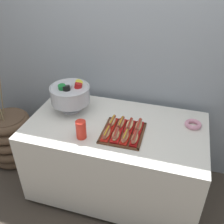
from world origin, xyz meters
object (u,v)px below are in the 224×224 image
hot_dog_3 (135,138)px  hot_dog_5 (121,124)px  buffet_table (116,157)px  cup_stack (81,130)px  hot_dog_0 (107,134)px  punch_bowl (70,94)px  donut (193,124)px  hot_dog_1 (116,135)px  hot_dog_2 (125,137)px  hot_dog_6 (130,125)px  hot_dog_7 (139,126)px  floor_vase (12,138)px  hot_dog_4 (112,122)px  serving_tray (123,133)px

hot_dog_3 → hot_dog_5: bearing=133.3°
buffet_table → hot_dog_3: hot_dog_3 is taller
hot_dog_3 → cup_stack: size_ratio=1.00×
hot_dog_0 → hot_dog_3: 0.23m
buffet_table → punch_bowl: bearing=166.1°
punch_bowl → donut: 1.09m
hot_dog_1 → hot_dog_2: hot_dog_1 is taller
hot_dog_6 → hot_dog_0: bearing=-131.3°
hot_dog_3 → hot_dog_7: (-0.00, 0.16, -0.00)m
floor_vase → hot_dog_3: size_ratio=7.47×
punch_bowl → donut: bearing=3.0°
floor_vase → hot_dog_4: (1.19, -0.12, 0.53)m
punch_bowl → hot_dog_6: bearing=-12.2°
buffet_table → hot_dog_6: size_ratio=9.05×
floor_vase → punch_bowl: (0.76, 0.00, 0.67)m
hot_dog_4 → hot_dog_1: bearing=-64.6°
hot_dog_7 → punch_bowl: bearing=169.3°
hot_dog_6 → hot_dog_5: bearing=-179.0°
hot_dog_0 → hot_dog_1: size_ratio=1.04×
punch_bowl → donut: size_ratio=2.57×
donut → cup_stack: bearing=-154.2°
buffet_table → hot_dog_5: hot_dog_5 is taller
cup_stack → donut: cup_stack is taller
hot_dog_5 → hot_dog_6: same height
buffet_table → hot_dog_1: hot_dog_1 is taller
hot_dog_1 → hot_dog_6: hot_dog_1 is taller
hot_dog_2 → punch_bowl: 0.66m
hot_dog_4 → hot_dog_5: size_ratio=0.90×
floor_vase → donut: floor_vase is taller
hot_dog_1 → donut: hot_dog_1 is taller
floor_vase → donut: 1.91m
hot_dog_2 → hot_dog_4: size_ratio=1.02×
hot_dog_6 → punch_bowl: punch_bowl is taller
hot_dog_5 → hot_dog_4: bearing=-179.0°
buffet_table → hot_dog_0: 0.44m
hot_dog_0 → hot_dog_6: (0.15, 0.17, -0.00)m
hot_dog_6 → hot_dog_1: bearing=-113.4°
hot_dog_6 → hot_dog_3: bearing=-64.6°
hot_dog_0 → buffet_table: bearing=82.0°
buffet_table → hot_dog_7: hot_dog_7 is taller
hot_dog_6 → cup_stack: 0.41m
hot_dog_2 → punch_bowl: bearing=153.5°
hot_dog_6 → cup_stack: cup_stack is taller
serving_tray → cup_stack: 0.34m
punch_bowl → cup_stack: 0.43m
hot_dog_2 → hot_dog_1: bearing=-179.0°
buffet_table → hot_dog_0: size_ratio=9.34×
floor_vase → hot_dog_6: (1.34, -0.12, 0.53)m
floor_vase → hot_dog_6: floor_vase is taller
hot_dog_0 → hot_dog_3: size_ratio=1.07×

